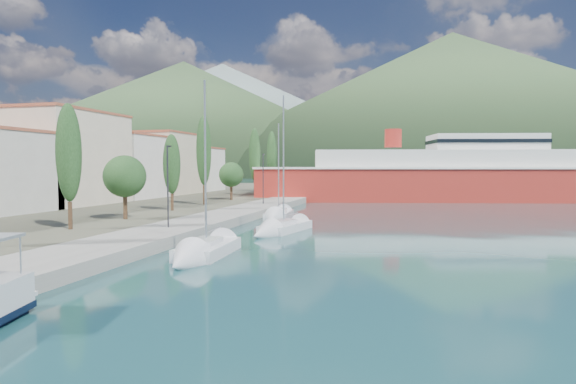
# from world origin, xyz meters

# --- Properties ---
(ground) EXTENTS (1400.00, 1400.00, 0.00)m
(ground) POSITION_xyz_m (0.00, 120.00, 0.00)
(ground) COLOR #1C474C
(quay) EXTENTS (5.00, 88.00, 0.80)m
(quay) POSITION_xyz_m (-9.00, 26.00, 0.40)
(quay) COLOR gray
(quay) RESTS_ON ground
(land_strip) EXTENTS (70.00, 148.00, 0.70)m
(land_strip) POSITION_xyz_m (-47.00, 36.00, 0.35)
(land_strip) COLOR #565644
(land_strip) RESTS_ON ground
(hills_far) EXTENTS (1480.00, 900.00, 180.00)m
(hills_far) POSITION_xyz_m (138.59, 618.73, 77.39)
(hills_far) COLOR gray
(hills_far) RESTS_ON ground
(hills_near) EXTENTS (1010.00, 520.00, 115.00)m
(hills_near) POSITION_xyz_m (98.04, 372.50, 49.18)
(hills_near) COLOR #3B5732
(hills_near) RESTS_ON ground
(town_buildings) EXTENTS (9.20, 69.20, 11.30)m
(town_buildings) POSITION_xyz_m (-32.00, 36.91, 5.57)
(town_buildings) COLOR beige
(town_buildings) RESTS_ON land_strip
(tree_row) EXTENTS (3.66, 62.74, 10.93)m
(tree_row) POSITION_xyz_m (-15.77, 32.43, 5.81)
(tree_row) COLOR #47301E
(tree_row) RESTS_ON land_strip
(lamp_posts) EXTENTS (0.15, 47.52, 6.06)m
(lamp_posts) POSITION_xyz_m (-9.00, 13.49, 4.08)
(lamp_posts) COLOR #2D2D33
(lamp_posts) RESTS_ON quay
(sailboat_near) EXTENTS (2.70, 7.92, 11.24)m
(sailboat_near) POSITION_xyz_m (-3.23, 5.78, 0.30)
(sailboat_near) COLOR silver
(sailboat_near) RESTS_ON ground
(sailboat_mid) EXTENTS (3.79, 8.50, 11.85)m
(sailboat_mid) POSITION_xyz_m (-1.92, 17.17, 0.29)
(sailboat_mid) COLOR silver
(sailboat_mid) RESTS_ON ground
(sailboat_far) EXTENTS (2.89, 7.36, 10.57)m
(sailboat_far) POSITION_xyz_m (-4.52, 26.90, 0.30)
(sailboat_far) COLOR silver
(sailboat_far) RESTS_ON ground
(ferry) EXTENTS (60.75, 24.30, 11.81)m
(ferry) POSITION_xyz_m (13.89, 60.69, 3.59)
(ferry) COLOR #AE281F
(ferry) RESTS_ON ground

